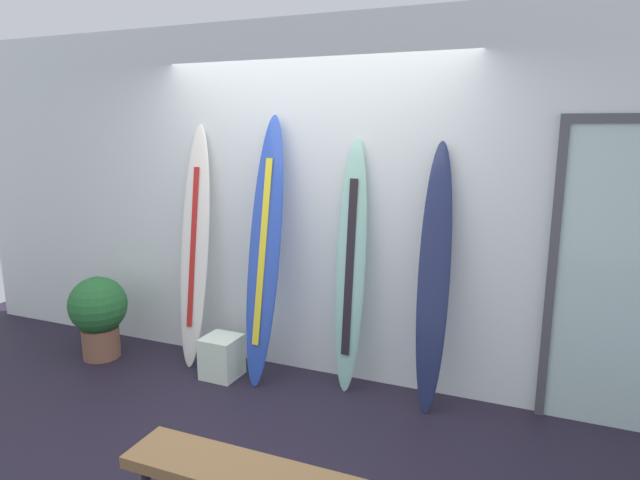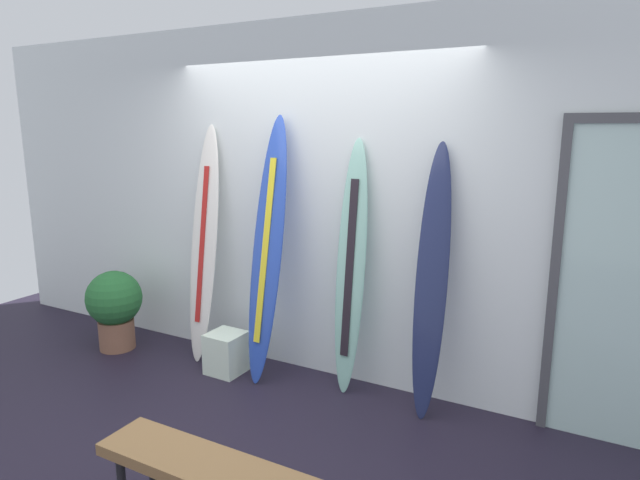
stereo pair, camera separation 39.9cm
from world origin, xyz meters
name	(u,v)px [view 1 (the left image)]	position (x,y,z in m)	size (l,w,h in m)	color
ground	(236,449)	(0.00, 0.00, -0.02)	(8.00, 8.00, 0.04)	black
wall_back	(316,202)	(0.00, 1.30, 1.40)	(7.20, 0.20, 2.80)	silver
surfboard_ivory	(195,249)	(-0.97, 1.00, 0.99)	(0.27, 0.37, 2.02)	silver
surfboard_cobalt	(264,253)	(-0.28, 0.93, 1.03)	(0.30, 0.47, 2.09)	#2A4CB9
surfboard_seafoam	(351,268)	(0.39, 1.05, 0.96)	(0.24, 0.27, 1.92)	#8DC7B6
surfboard_navy	(434,282)	(1.02, 1.00, 0.93)	(0.24, 0.35, 1.90)	navy
display_block_left	(222,357)	(-0.62, 0.82, 0.17)	(0.29, 0.29, 0.34)	silver
potted_plant	(99,312)	(-1.81, 0.73, 0.42)	(0.49, 0.49, 0.73)	brown
bench	(240,479)	(0.48, -0.74, 0.39)	(1.16, 0.30, 0.45)	olive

